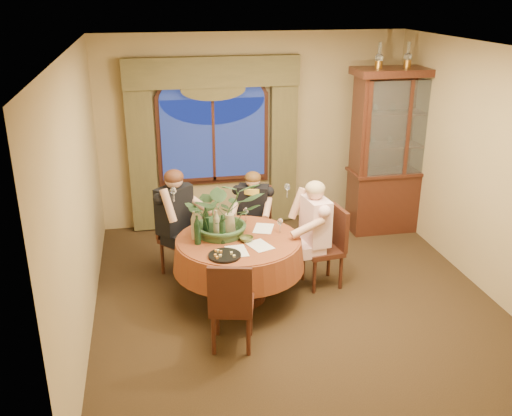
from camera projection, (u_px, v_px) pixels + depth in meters
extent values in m
plane|color=black|center=(294.00, 299.00, 6.59)|extent=(5.00, 5.00, 0.00)
plane|color=tan|center=(253.00, 130.00, 8.37)|extent=(4.50, 0.00, 4.50)
plane|color=tan|center=(488.00, 172.00, 6.49)|extent=(0.00, 5.00, 5.00)
plane|color=white|center=(301.00, 49.00, 5.58)|extent=(5.00, 5.00, 0.00)
cube|color=#4D4729|center=(142.00, 153.00, 8.05)|extent=(0.38, 0.14, 2.32)
cube|color=#4D4729|center=(283.00, 145.00, 8.42)|extent=(0.38, 0.14, 2.32)
cylinder|color=maroon|center=(239.00, 268.00, 6.49)|extent=(1.74, 1.74, 0.75)
cube|color=#34170F|center=(399.00, 152.00, 8.12)|extent=(1.45, 0.57, 2.35)
cube|color=black|center=(323.00, 248.00, 6.75)|extent=(0.47, 0.47, 0.96)
cube|color=black|center=(253.00, 226.00, 7.38)|extent=(0.54, 0.54, 0.96)
cube|color=black|center=(181.00, 238.00, 7.02)|extent=(0.59, 0.59, 0.96)
cube|color=black|center=(232.00, 303.00, 5.58)|extent=(0.51, 0.51, 0.96)
imported|color=#34552F|center=(223.00, 185.00, 6.27)|extent=(0.88, 0.98, 0.77)
imported|color=#4D5327|center=(246.00, 239.00, 6.28)|extent=(0.15, 0.15, 0.05)
cylinder|color=black|center=(225.00, 256.00, 5.92)|extent=(0.35, 0.35, 0.02)
cylinder|color=black|center=(206.00, 221.00, 6.39)|extent=(0.07, 0.07, 0.33)
cylinder|color=tan|center=(216.00, 224.00, 6.30)|extent=(0.07, 0.07, 0.33)
cylinder|color=tan|center=(194.00, 225.00, 6.28)|extent=(0.07, 0.07, 0.33)
cylinder|color=black|center=(222.00, 229.00, 6.18)|extent=(0.07, 0.07, 0.33)
cylinder|color=black|center=(197.00, 230.00, 6.16)|extent=(0.07, 0.07, 0.33)
cube|color=white|center=(260.00, 246.00, 6.17)|extent=(0.30, 0.36, 0.00)
cube|color=white|center=(263.00, 228.00, 6.61)|extent=(0.30, 0.35, 0.00)
cube|color=white|center=(237.00, 251.00, 6.04)|extent=(0.23, 0.31, 0.00)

